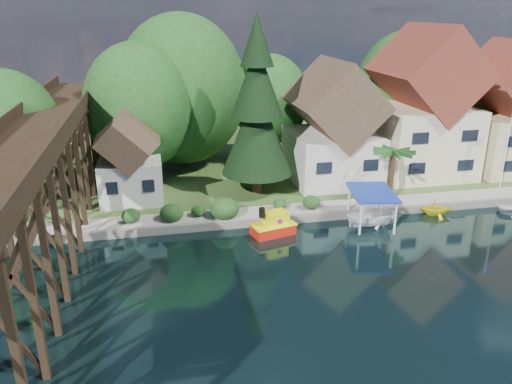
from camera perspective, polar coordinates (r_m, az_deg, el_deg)
ground at (r=31.53m, az=6.19°, el=-9.42°), size 140.00×140.00×0.00m
bank at (r=62.54m, az=-3.25°, el=5.99°), size 140.00×52.00×0.50m
seawall at (r=39.39m, az=8.26°, el=-2.76°), size 60.00×0.40×0.62m
promenade at (r=41.11m, az=10.30°, el=-1.55°), size 50.00×2.60×0.06m
trestle_bridge at (r=33.58m, az=-23.45°, el=0.83°), size 4.12×44.18×9.30m
house_left at (r=46.07m, az=8.77°, el=6.91°), size 7.64×8.64×11.02m
house_center at (r=50.05m, az=18.48°, el=8.66°), size 8.65×9.18×13.89m
house_right at (r=54.79m, az=26.94°, el=7.75°), size 8.15×8.64×12.45m
shed at (r=42.22m, az=-14.22°, el=3.46°), size 5.09×5.40×7.85m
bg_trees at (r=48.97m, az=0.04°, el=10.48°), size 49.90×13.30×10.57m
shrubs at (r=38.28m, az=-4.53°, el=-1.81°), size 15.76×2.47×1.70m
conifer at (r=41.55m, az=0.11°, el=9.24°), size 6.02×6.02×14.83m
palm_tree at (r=41.72m, az=15.47°, el=4.27°), size 4.16×4.16×4.71m
flagpole at (r=48.38m, az=27.02°, el=5.54°), size 1.18×0.17×7.53m
tugboat at (r=36.46m, az=2.02°, el=-3.84°), size 3.48×2.45×2.29m
boat_white_a at (r=40.01m, az=14.17°, el=-2.62°), size 4.61×3.59×0.88m
boat_canopy at (r=38.39m, az=12.98°, el=-2.21°), size 3.77×4.90×2.87m
boat_yellow at (r=42.33m, az=19.87°, el=-1.61°), size 3.01×2.74×1.36m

